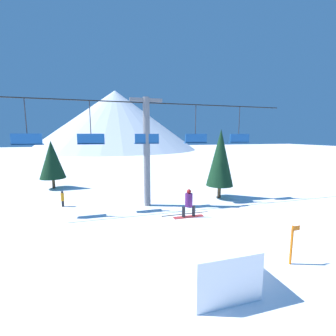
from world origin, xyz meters
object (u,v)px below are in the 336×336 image
at_px(trail_marker, 292,244).
at_px(distant_skier, 62,198).
at_px(snowboarder, 189,203).
at_px(pine_tree_near, 220,158).
at_px(snow_ramp, 203,251).

distance_m(trail_marker, distant_skier, 15.34).
distance_m(snowboarder, trail_marker, 4.60).
xyz_separation_m(snowboarder, pine_tree_near, (5.90, 7.78, 1.19)).
height_order(snow_ramp, distant_skier, snow_ramp).
distance_m(snowboarder, distant_skier, 11.33).
bearing_deg(pine_tree_near, trail_marker, -101.99).
distance_m(snow_ramp, pine_tree_near, 11.40).
bearing_deg(distant_skier, pine_tree_near, -5.06).
bearing_deg(snowboarder, distant_skier, 127.36).
bearing_deg(snow_ramp, pine_tree_near, 57.90).
bearing_deg(trail_marker, snow_ramp, 170.80).
relative_size(snowboarder, pine_tree_near, 0.24).
height_order(snowboarder, distant_skier, snowboarder).
relative_size(trail_marker, distant_skier, 1.38).
distance_m(snow_ramp, trail_marker, 3.81).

